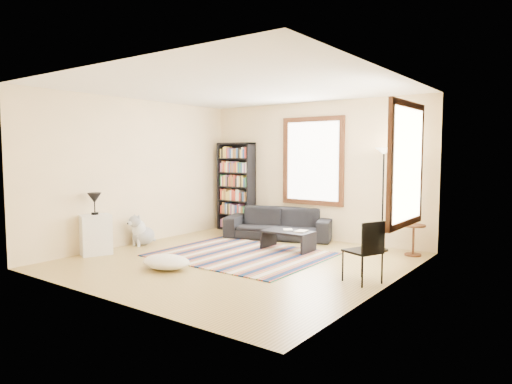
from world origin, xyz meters
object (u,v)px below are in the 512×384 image
Objects in this scene: sofa at (279,223)px; dog at (143,230)px; coffee_table at (288,241)px; white_cabinet at (96,235)px; side_table at (413,240)px; folding_chair at (362,251)px; floor_lamp at (383,200)px; floor_cushion at (166,262)px; bookshelf at (236,187)px.

sofa reaches higher than dog.
white_cabinet is at bearing -138.34° from coffee_table.
coffee_table is 2.80m from dog.
sofa is 2.73m from dog.
folding_chair reaches higher than side_table.
white_cabinet is at bearing -144.78° from side_table.
sofa is 1.19m from coffee_table.
sofa is at bearing 165.86° from folding_chair.
floor_lamp is 0.88m from side_table.
floor_cushion is 1.50× the size of side_table.
bookshelf is 2.86× the size of white_cabinet.
coffee_table is 0.48× the size of floor_lamp.
folding_chair reaches higher than floor_cushion.
sofa is 3.71× the size of dog.
white_cabinet is (-1.72, -0.05, 0.25)m from floor_cushion.
folding_chair reaches higher than sofa.
floor_cushion is 1.98m from dog.
coffee_table is at bearing 69.71° from floor_cushion.
floor_cushion is 0.44× the size of floor_lamp.
sofa is 3.10× the size of white_cabinet.
bookshelf is 3.70× the size of side_table.
bookshelf is 2.56m from coffee_table.
floor_lamp is 2.25m from folding_chair.
floor_lamp is 3.44× the size of side_table.
floor_lamp is at bearing 35.58° from coffee_table.
floor_lamp is (3.51, -0.17, -0.07)m from bookshelf.
coffee_table is at bearing -68.07° from sofa.
floor_cushion is (-0.81, -2.20, -0.08)m from coffee_table.
floor_lamp is (1.38, 0.99, 0.75)m from coffee_table.
floor_cushion is at bearing -124.53° from floor_lamp.
side_table is 4.96m from dog.
floor_lamp is (2.16, 0.10, 0.61)m from sofa.
dog is at bearing -154.21° from coffee_table.
floor_cushion is (-0.03, -3.09, -0.22)m from sofa.
floor_lamp is 4.52m from dog.
bookshelf is 3.52m from floor_lamp.
bookshelf is 2.33× the size of folding_chair.
sofa is 2.41× the size of coffee_table.
coffee_table is (2.13, -1.16, -0.82)m from bookshelf.
sofa is 2.74m from side_table.
bookshelf is 1.08× the size of floor_lamp.
bookshelf is 4.17m from side_table.
floor_cushion is 0.94× the size of folding_chair.
floor_lamp reaches higher than coffee_table.
bookshelf reaches higher than floor_lamp.
white_cabinet is (-1.76, -3.14, 0.03)m from sofa.
folding_chair is 1.23× the size of white_cabinet.
bookshelf is 3.42× the size of dog.
side_table is 5.51m from white_cabinet.
folding_chair is (2.69, -2.03, 0.11)m from sofa.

